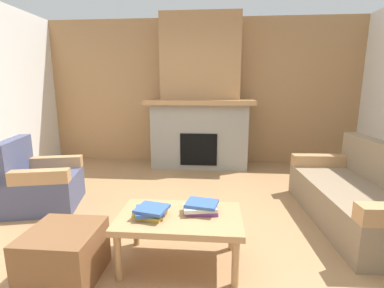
% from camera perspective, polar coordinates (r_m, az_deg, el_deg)
% --- Properties ---
extents(ground, '(9.00, 9.00, 0.00)m').
position_cam_1_polar(ground, '(2.88, -1.54, -18.54)').
color(ground, '#9E754C').
extents(wall_back_wood_panel, '(6.00, 0.12, 2.70)m').
position_cam_1_polar(wall_back_wood_panel, '(5.49, 1.90, 10.57)').
color(wall_back_wood_panel, '#A87A4C').
rests_on(wall_back_wood_panel, ground).
extents(fireplace, '(1.90, 0.82, 2.70)m').
position_cam_1_polar(fireplace, '(5.12, 1.67, 8.41)').
color(fireplace, gray).
rests_on(fireplace, ground).
extents(couch, '(0.91, 1.83, 0.85)m').
position_cam_1_polar(couch, '(3.54, 31.16, -9.31)').
color(couch, '#847056').
rests_on(couch, ground).
extents(armchair, '(0.92, 0.92, 0.85)m').
position_cam_1_polar(armchair, '(3.89, -28.65, -7.13)').
color(armchair, '#474C6B').
rests_on(armchair, ground).
extents(coffee_table, '(1.00, 0.60, 0.43)m').
position_cam_1_polar(coffee_table, '(2.35, -2.55, -15.57)').
color(coffee_table, tan).
rests_on(coffee_table, ground).
extents(ottoman, '(0.52, 0.52, 0.40)m').
position_cam_1_polar(ottoman, '(2.48, -24.73, -19.82)').
color(ottoman, brown).
rests_on(ottoman, ground).
extents(book_stack_near_edge, '(0.29, 0.28, 0.08)m').
position_cam_1_polar(book_stack_near_edge, '(2.31, -8.49, -13.49)').
color(book_stack_near_edge, gold).
rests_on(book_stack_near_edge, coffee_table).
extents(book_stack_center, '(0.30, 0.25, 0.09)m').
position_cam_1_polar(book_stack_center, '(2.35, 1.93, -12.84)').
color(book_stack_center, '#7A3D84').
rests_on(book_stack_center, coffee_table).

